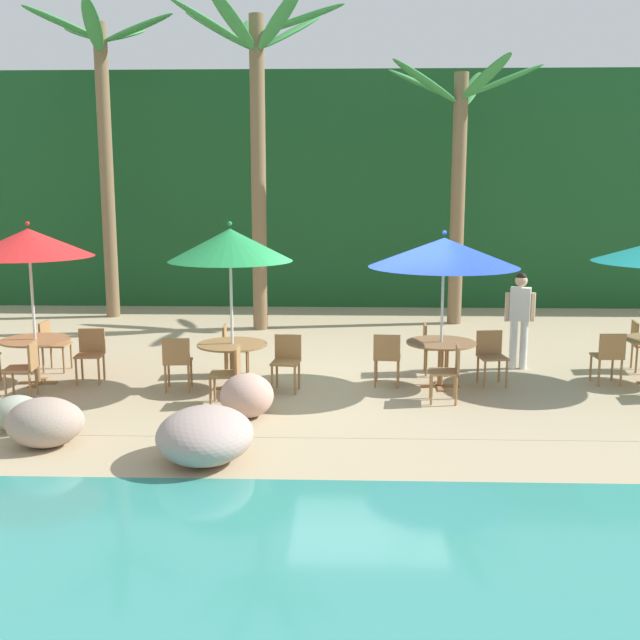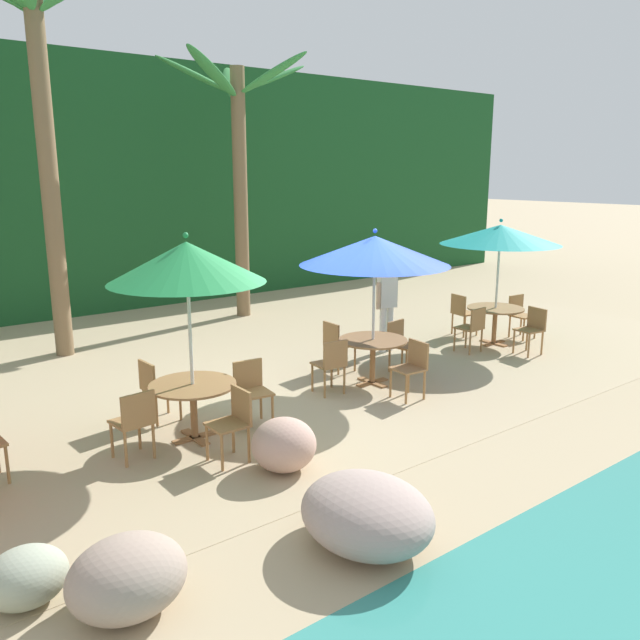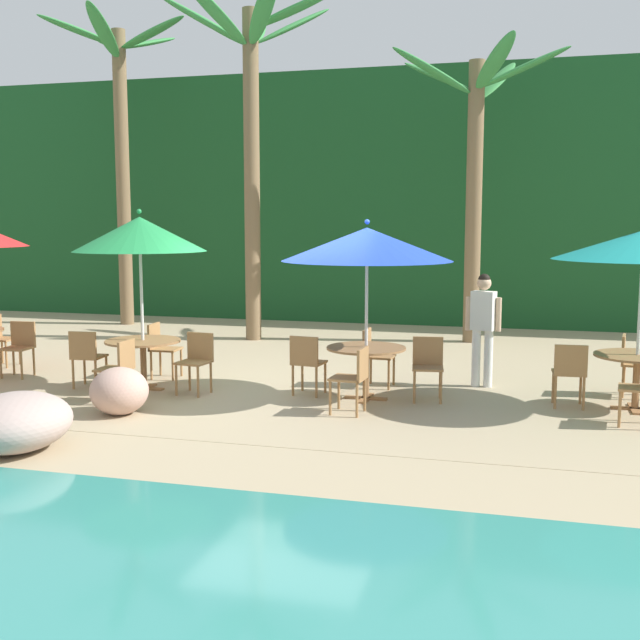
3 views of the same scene
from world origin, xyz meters
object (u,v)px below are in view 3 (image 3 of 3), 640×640
Objects in this scene: waiter_in_white at (483,322)px; chair_green_right at (120,366)px; umbrella_blue at (367,244)px; chair_teal_left at (570,370)px; chair_green_seaward at (197,358)px; palm_tree_nearest at (121,129)px; chair_green_left at (86,355)px; dining_table_blue at (366,356)px; chair_teal_inland at (631,361)px; chair_green_inland at (161,346)px; chair_blue_left at (307,360)px; palm_tree_third at (475,151)px; dining_table_teal at (637,364)px; umbrella_green at (140,234)px; dining_table_green at (143,348)px; chair_blue_seaward at (428,363)px; chair_blue_right at (355,375)px; palm_tree_second at (250,107)px; chair_blue_inland at (374,353)px; chair_red_seaward at (20,344)px.

chair_green_right is at bearing -153.40° from waiter_in_white.
umbrella_blue is 2.87× the size of chair_teal_left.
chair_green_seaward is 0.12× the size of palm_tree_nearest.
chair_green_left is at bearing -174.90° from chair_green_seaward.
chair_teal_inland is at bearing 18.24° from dining_table_blue.
chair_green_seaward and chair_teal_left have the same top height.
chair_green_inland is 0.35× the size of umbrella_blue.
chair_green_left is 1.00× the size of chair_blue_left.
waiter_in_white is at bearing 21.08° from chair_green_seaward.
dining_table_blue is 0.19× the size of palm_tree_third.
palm_tree_third is at bearing 96.53° from waiter_in_white.
dining_table_teal is at bearing 11.82° from chair_green_right.
chair_blue_left is at bearing -179.45° from dining_table_blue.
umbrella_green is 3.04× the size of chair_teal_left.
umbrella_green is 7.45m from palm_tree_third.
chair_teal_left reaches higher than dining_table_blue.
dining_table_green is at bearing -174.61° from chair_blue_left.
umbrella_blue is (3.29, 0.24, -0.13)m from umbrella_green.
palm_tree_nearest is 10.64m from waiter_in_white.
dining_table_teal is 1.26× the size of chair_teal_inland.
palm_tree_nearest reaches higher than waiter_in_white.
umbrella_blue is 2.87× the size of chair_blue_seaward.
umbrella_green is at bearing 169.48° from chair_blue_right.
palm_tree_nearest is at bearing 123.37° from chair_green_inland.
chair_green_left is at bearing -65.52° from palm_tree_nearest.
chair_green_left is 6.73m from palm_tree_second.
chair_blue_seaward is 1.10m from chair_blue_inland.
chair_blue_inland is 1.69m from waiter_in_white.
chair_green_right is at bearing -26.62° from chair_red_seaward.
chair_green_seaward is 2.95m from umbrella_blue.
dining_table_green is 1.00× the size of dining_table_teal.
chair_blue_inland is 0.51× the size of waiter_in_white.
chair_green_right is 1.00× the size of chair_teal_inland.
umbrella_green is 0.37× the size of palm_tree_nearest.
chair_green_seaward is 2.54m from chair_blue_right.
chair_green_inland is 1.71m from chair_green_right.
chair_blue_inland is at bearing 94.05° from dining_table_blue.
chair_green_inland is at bearing 99.69° from dining_table_green.
chair_blue_right is (0.03, -0.85, -1.64)m from umbrella_blue.
umbrella_blue reaches higher than chair_blue_left.
chair_blue_seaward is at bearing 17.86° from chair_green_right.
chair_red_seaward is 2.99m from umbrella_green.
chair_blue_left is (2.58, -0.61, 0.00)m from chair_green_inland.
chair_green_inland is at bearing 11.43° from chair_red_seaward.
chair_teal_inland is (3.58, 1.18, -1.64)m from umbrella_blue.
umbrella_green reaches higher than chair_green_left.
chair_teal_left is (3.56, 0.20, 0.00)m from chair_blue_left.
dining_table_teal is (3.55, 0.32, -1.54)m from umbrella_blue.
umbrella_green is 3.84m from chair_blue_inland.
chair_green_left is at bearing -174.43° from dining_table_blue.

